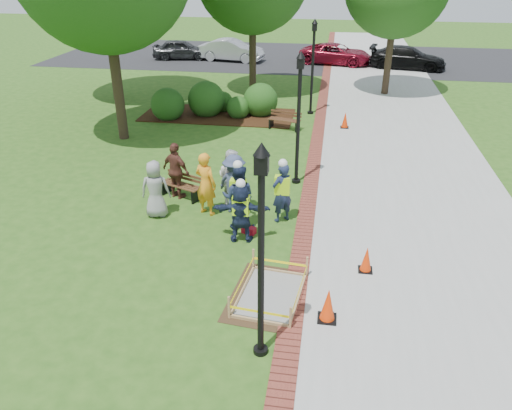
% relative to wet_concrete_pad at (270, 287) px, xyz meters
% --- Properties ---
extents(ground, '(100.00, 100.00, 0.00)m').
position_rel_wet_concrete_pad_xyz_m(ground, '(-1.20, 1.24, -0.23)').
color(ground, '#285116').
rests_on(ground, ground).
extents(sidewalk, '(6.00, 60.00, 0.02)m').
position_rel_wet_concrete_pad_xyz_m(sidewalk, '(3.80, 11.24, -0.22)').
color(sidewalk, '#9E9E99').
rests_on(sidewalk, ground).
extents(brick_edging, '(0.50, 60.00, 0.03)m').
position_rel_wet_concrete_pad_xyz_m(brick_edging, '(0.55, 11.24, -0.22)').
color(brick_edging, maroon).
rests_on(brick_edging, ground).
extents(mulch_bed, '(7.00, 3.00, 0.05)m').
position_rel_wet_concrete_pad_xyz_m(mulch_bed, '(-4.20, 13.24, -0.21)').
color(mulch_bed, '#381E0F').
rests_on(mulch_bed, ground).
extents(parking_lot, '(36.00, 12.00, 0.01)m').
position_rel_wet_concrete_pad_xyz_m(parking_lot, '(-1.20, 28.24, -0.23)').
color(parking_lot, black).
rests_on(parking_lot, ground).
extents(wet_concrete_pad, '(1.94, 2.47, 0.55)m').
position_rel_wet_concrete_pad_xyz_m(wet_concrete_pad, '(0.00, 0.00, 0.00)').
color(wet_concrete_pad, '#47331E').
rests_on(wet_concrete_pad, ground).
extents(bench_near, '(1.42, 0.93, 0.73)m').
position_rel_wet_concrete_pad_xyz_m(bench_near, '(-3.39, 4.56, 0.00)').
color(bench_near, brown).
rests_on(bench_near, ground).
extents(bench_far, '(1.46, 0.79, 0.75)m').
position_rel_wet_concrete_pad_xyz_m(bench_far, '(-0.93, 11.71, 0.01)').
color(bench_far, '#54351C').
rests_on(bench_far, ground).
extents(cone_front, '(0.40, 0.40, 0.78)m').
position_rel_wet_concrete_pad_xyz_m(cone_front, '(1.28, -0.61, 0.14)').
color(cone_front, black).
rests_on(cone_front, ground).
extents(cone_back, '(0.34, 0.34, 0.67)m').
position_rel_wet_concrete_pad_xyz_m(cone_back, '(2.13, 1.33, 0.09)').
color(cone_back, black).
rests_on(cone_back, ground).
extents(cone_far, '(0.36, 0.36, 0.71)m').
position_rel_wet_concrete_pad_xyz_m(cone_far, '(1.65, 12.29, 0.11)').
color(cone_far, black).
rests_on(cone_far, ground).
extents(toolbox, '(0.42, 0.33, 0.19)m').
position_rel_wet_concrete_pad_xyz_m(toolbox, '(-0.94, 2.68, -0.14)').
color(toolbox, maroon).
rests_on(toolbox, ground).
extents(lamp_near, '(0.28, 0.28, 4.26)m').
position_rel_wet_concrete_pad_xyz_m(lamp_near, '(0.05, -1.76, 2.25)').
color(lamp_near, black).
rests_on(lamp_near, ground).
extents(lamp_mid, '(0.28, 0.28, 4.26)m').
position_rel_wet_concrete_pad_xyz_m(lamp_mid, '(0.05, 6.24, 2.25)').
color(lamp_mid, black).
rests_on(lamp_mid, ground).
extents(lamp_far, '(0.28, 0.28, 4.26)m').
position_rel_wet_concrete_pad_xyz_m(lamp_far, '(0.05, 14.24, 2.25)').
color(lamp_far, black).
rests_on(lamp_far, ground).
extents(shrub_a, '(1.53, 1.53, 1.53)m').
position_rel_wet_concrete_pad_xyz_m(shrub_a, '(-6.34, 12.40, -0.23)').
color(shrub_a, '#1E4E16').
rests_on(shrub_a, ground).
extents(shrub_b, '(1.71, 1.71, 1.71)m').
position_rel_wet_concrete_pad_xyz_m(shrub_b, '(-4.75, 13.27, -0.23)').
color(shrub_b, '#1E4E16').
rests_on(shrub_b, ground).
extents(shrub_c, '(1.06, 1.06, 1.06)m').
position_rel_wet_concrete_pad_xyz_m(shrub_c, '(-3.21, 13.10, -0.23)').
color(shrub_c, '#1E4E16').
rests_on(shrub_c, ground).
extents(shrub_d, '(1.60, 1.60, 1.60)m').
position_rel_wet_concrete_pad_xyz_m(shrub_d, '(-2.26, 13.67, -0.23)').
color(shrub_d, '#1E4E16').
rests_on(shrub_d, ground).
extents(shrub_e, '(1.02, 1.02, 1.02)m').
position_rel_wet_concrete_pad_xyz_m(shrub_e, '(-4.16, 13.99, -0.23)').
color(shrub_e, '#1E4E16').
rests_on(shrub_e, ground).
extents(casual_person_a, '(0.59, 0.43, 1.69)m').
position_rel_wet_concrete_pad_xyz_m(casual_person_a, '(-3.73, 3.27, 0.61)').
color(casual_person_a, gray).
rests_on(casual_person_a, ground).
extents(casual_person_b, '(0.71, 0.60, 1.88)m').
position_rel_wet_concrete_pad_xyz_m(casual_person_b, '(-2.35, 3.64, 0.71)').
color(casual_person_b, orange).
rests_on(casual_person_b, ground).
extents(casual_person_c, '(0.67, 0.57, 1.77)m').
position_rel_wet_concrete_pad_xyz_m(casual_person_c, '(-1.75, 4.31, 0.65)').
color(casual_person_c, silver).
rests_on(casual_person_c, ground).
extents(casual_person_d, '(0.67, 0.59, 1.78)m').
position_rel_wet_concrete_pad_xyz_m(casual_person_d, '(-3.50, 4.54, 0.65)').
color(casual_person_d, brown).
rests_on(casual_person_d, ground).
extents(casual_person_e, '(0.68, 0.62, 1.79)m').
position_rel_wet_concrete_pad_xyz_m(casual_person_e, '(-1.56, 3.84, 0.66)').
color(casual_person_e, '#3A4466').
rests_on(casual_person_e, ground).
extents(hivis_worker_a, '(0.55, 0.38, 1.78)m').
position_rel_wet_concrete_pad_xyz_m(hivis_worker_a, '(-1.07, 2.29, 0.65)').
color(hivis_worker_a, '#1A1F45').
rests_on(hivis_worker_a, ground).
extents(hivis_worker_b, '(0.65, 0.63, 1.88)m').
position_rel_wet_concrete_pad_xyz_m(hivis_worker_b, '(-0.14, 3.54, 0.70)').
color(hivis_worker_b, '#16193A').
rests_on(hivis_worker_b, ground).
extents(hivis_worker_c, '(0.60, 0.39, 2.00)m').
position_rel_wet_concrete_pad_xyz_m(hivis_worker_c, '(-1.27, 2.96, 0.75)').
color(hivis_worker_c, '#161C3A').
rests_on(hivis_worker_c, ground).
extents(parked_car_a, '(2.67, 4.81, 1.49)m').
position_rel_wet_concrete_pad_xyz_m(parked_car_a, '(-9.79, 26.24, -0.23)').
color(parked_car_a, '#2B2B2E').
rests_on(parked_car_a, ground).
extents(parked_car_b, '(2.84, 5.14, 1.59)m').
position_rel_wet_concrete_pad_xyz_m(parked_car_b, '(-6.15, 26.14, -0.23)').
color(parked_car_b, '#AFAEB4').
rests_on(parked_car_b, ground).
extents(parked_car_c, '(2.78, 4.77, 1.46)m').
position_rel_wet_concrete_pad_xyz_m(parked_car_c, '(1.04, 26.20, -0.23)').
color(parked_car_c, maroon).
rests_on(parked_car_c, ground).
extents(parked_car_d, '(2.91, 5.00, 1.53)m').
position_rel_wet_concrete_pad_xyz_m(parked_car_d, '(5.66, 25.40, -0.23)').
color(parked_car_d, black).
rests_on(parked_car_d, ground).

